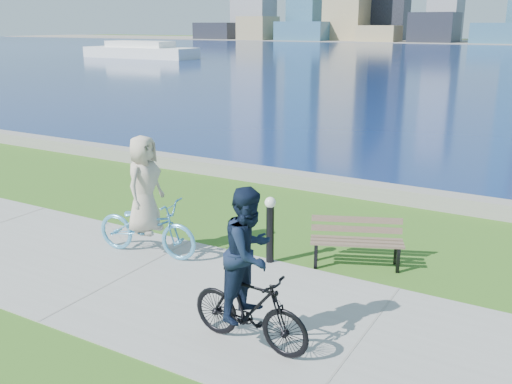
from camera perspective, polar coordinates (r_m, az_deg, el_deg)
ground at (r=7.74m, az=10.30°, el=-14.52°), size 320.00×320.00×0.00m
concrete_path at (r=7.74m, az=10.30°, el=-14.46°), size 80.00×3.50×0.02m
seawall at (r=13.24m, az=19.62°, el=-1.08°), size 90.00×0.50×0.35m
ferry_near at (r=70.95m, az=-11.51°, el=13.65°), size 14.52×4.15×1.97m
park_bench at (r=9.79m, az=10.03°, el=-4.51°), size 1.62×1.09×0.80m
bollard_lamp at (r=9.65m, az=1.42°, el=-3.38°), size 0.19×0.19×1.18m
cyclist_woman at (r=10.10m, az=-10.96°, el=-1.93°), size 0.92×2.03×2.14m
cyclist_man at (r=7.10m, az=-0.68°, el=-8.96°), size 0.66×1.71×2.10m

